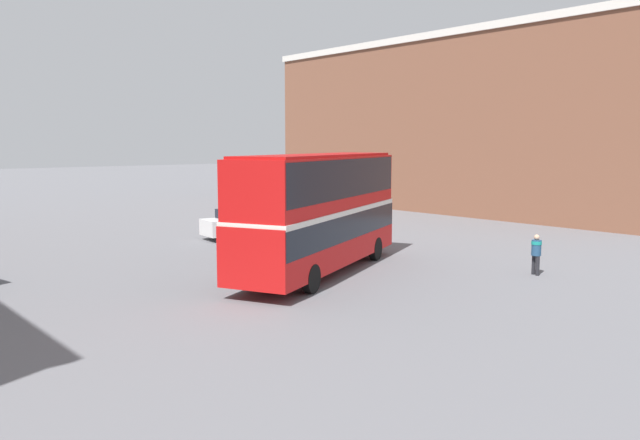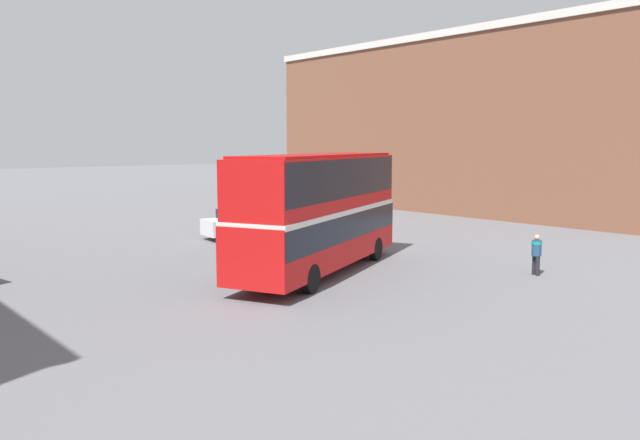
# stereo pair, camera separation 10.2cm
# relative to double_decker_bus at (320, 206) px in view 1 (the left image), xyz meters

# --- Properties ---
(ground_plane) EXTENTS (240.00, 240.00, 0.00)m
(ground_plane) POSITION_rel_double_decker_bus_xyz_m (-0.82, 0.94, -2.70)
(ground_plane) COLOR slate
(building_row_right) EXTENTS (9.95, 32.82, 13.12)m
(building_row_right) POSITION_rel_double_decker_bus_xyz_m (24.95, 11.62, 3.87)
(building_row_right) COLOR brown
(building_row_right) RESTS_ON ground_plane
(double_decker_bus) EXTENTS (10.96, 6.82, 4.72)m
(double_decker_bus) POSITION_rel_double_decker_bus_xyz_m (0.00, 0.00, 0.00)
(double_decker_bus) COLOR red
(double_decker_bus) RESTS_ON ground_plane
(pedestrian_foreground) EXTENTS (0.52, 0.52, 1.61)m
(pedestrian_foreground) POSITION_rel_double_decker_bus_xyz_m (6.07, -5.93, -1.71)
(pedestrian_foreground) COLOR #232328
(pedestrian_foreground) RESTS_ON ground_plane
(parked_car_kerb_near) EXTENTS (4.66, 2.26, 1.62)m
(parked_car_kerb_near) POSITION_rel_double_decker_bus_xyz_m (2.93, 9.71, -1.88)
(parked_car_kerb_near) COLOR silver
(parked_car_kerb_near) RESTS_ON ground_plane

